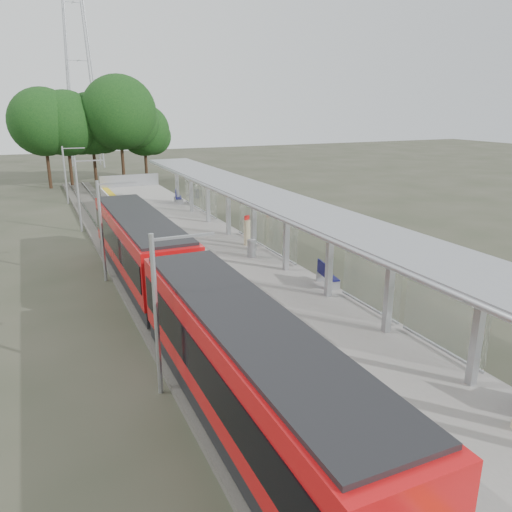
# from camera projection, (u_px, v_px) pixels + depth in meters

# --- Properties ---
(ground) EXTENTS (200.00, 200.00, 0.00)m
(ground) POSITION_uv_depth(u_px,v_px,m) (469.00, 473.00, 12.83)
(ground) COLOR #474438
(ground) RESTS_ON ground
(trackbed) EXTENTS (3.00, 70.00, 0.24)m
(trackbed) POSITION_uv_depth(u_px,v_px,m) (136.00, 269.00, 28.44)
(trackbed) COLOR #59544C
(trackbed) RESTS_ON ground
(platform) EXTENTS (6.00, 50.00, 1.00)m
(platform) POSITION_uv_depth(u_px,v_px,m) (210.00, 253.00, 30.11)
(platform) COLOR gray
(platform) RESTS_ON ground
(tactile_strip) EXTENTS (0.60, 50.00, 0.02)m
(tactile_strip) POSITION_uv_depth(u_px,v_px,m) (168.00, 250.00, 28.96)
(tactile_strip) COLOR gold
(tactile_strip) RESTS_ON platform
(end_fence) EXTENTS (6.00, 0.10, 1.20)m
(end_fence) POSITION_uv_depth(u_px,v_px,m) (130.00, 180.00, 51.53)
(end_fence) COLOR #9EA0A5
(end_fence) RESTS_ON platform
(train) EXTENTS (2.74, 27.60, 3.62)m
(train) POSITION_uv_depth(u_px,v_px,m) (178.00, 287.00, 20.06)
(train) COLOR black
(train) RESTS_ON ground
(canopy) EXTENTS (3.27, 38.00, 3.66)m
(canopy) POSITION_uv_depth(u_px,v_px,m) (261.00, 201.00, 26.35)
(canopy) COLOR #9EA0A5
(canopy) RESTS_ON platform
(pylon) EXTENTS (8.00, 4.00, 38.00)m
(pylon) POSITION_uv_depth(u_px,v_px,m) (75.00, 32.00, 70.52)
(pylon) COLOR #9EA0A5
(pylon) RESTS_ON ground
(tree_cluster) EXTENTS (18.16, 10.31, 12.45)m
(tree_cluster) POSITION_uv_depth(u_px,v_px,m) (92.00, 121.00, 56.65)
(tree_cluster) COLOR #382316
(tree_cluster) RESTS_ON ground
(catenary_masts) EXTENTS (2.08, 48.16, 5.40)m
(catenary_masts) POSITION_uv_depth(u_px,v_px,m) (103.00, 228.00, 26.08)
(catenary_masts) COLOR #9EA0A5
(catenary_masts) RESTS_ON ground
(bench_mid) EXTENTS (0.76, 1.67, 1.10)m
(bench_mid) POSITION_uv_depth(u_px,v_px,m) (326.00, 274.00, 23.09)
(bench_mid) COLOR #0F0F4D
(bench_mid) RESTS_ON platform
(bench_far) EXTENTS (0.88, 1.71, 1.12)m
(bench_far) POSITION_uv_depth(u_px,v_px,m) (177.00, 196.00, 42.58)
(bench_far) COLOR #0F0F4D
(bench_far) RESTS_ON platform
(info_pillar_far) EXTENTS (0.41, 0.41, 1.81)m
(info_pillar_far) POSITION_uv_depth(u_px,v_px,m) (247.00, 232.00, 29.81)
(info_pillar_far) COLOR beige
(info_pillar_far) RESTS_ON platform
(litter_bin) EXTENTS (0.55, 0.55, 0.98)m
(litter_bin) POSITION_uv_depth(u_px,v_px,m) (251.00, 248.00, 27.53)
(litter_bin) COLOR #9EA0A5
(litter_bin) RESTS_ON platform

